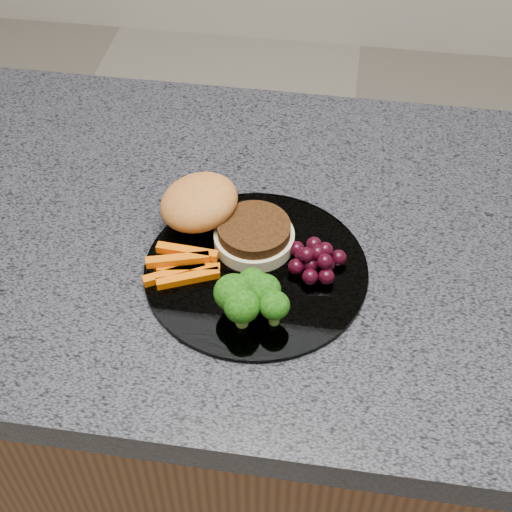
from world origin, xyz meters
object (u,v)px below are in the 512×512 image
Objects in this scene: plate at (256,270)px; burger at (218,216)px; island_cabinet at (329,434)px; grape_bunch at (315,259)px.

burger is (-0.05, 0.06, 0.03)m from plate.
grape_bunch reaches higher than island_cabinet.
burger reaches higher than plate.
burger reaches higher than island_cabinet.
island_cabinet is 17.58× the size of grape_bunch.
plate is at bearing -40.25° from burger.
plate is 0.07m from grape_bunch.
plate is 3.81× the size of grape_bunch.
burger is at bearing 134.23° from plate.
island_cabinet is at bearing 30.80° from plate.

